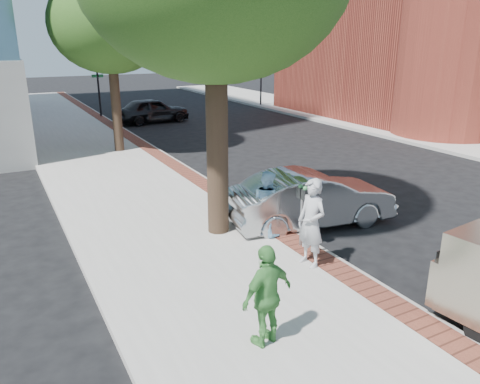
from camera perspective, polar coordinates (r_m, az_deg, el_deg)
ground at (r=10.61m, az=4.84°, el=-8.35°), size 120.00×120.00×0.00m
sidewalk at (r=17.01m, az=-14.35°, el=1.69°), size 5.00×60.00×0.15m
brick_strip at (r=17.60m, az=-7.43°, el=2.93°), size 0.60×60.00×0.01m
curb at (r=17.74m, az=-6.36°, el=2.83°), size 0.10×60.00×0.15m
sidewalk_far at (r=25.79m, az=22.70°, el=6.34°), size 5.00×60.00×0.15m
signal_near at (r=30.65m, az=-16.93°, el=12.74°), size 0.70×0.15×3.80m
signal_far at (r=34.88m, az=2.58°, el=14.04°), size 0.70×0.15×3.80m
tree_far at (r=20.49m, az=-15.63°, el=19.11°), size 4.80×4.80×7.14m
parking_meter at (r=10.66m, az=7.60°, el=-1.30°), size 0.12×0.32×1.47m
person_gray at (r=9.81m, az=8.69°, el=-3.76°), size 0.54×0.75×1.89m
person_officer at (r=11.32m, az=3.31°, el=-1.34°), size 0.80×0.92×1.61m
person_green at (r=7.34m, az=3.33°, el=-12.49°), size 1.05×0.62×1.67m
sedan_silver at (r=12.41m, az=8.61°, el=-0.82°), size 4.62×2.14×1.47m
bg_car at (r=28.50m, az=-10.63°, el=9.77°), size 4.43×2.09×1.46m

